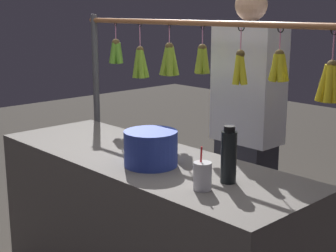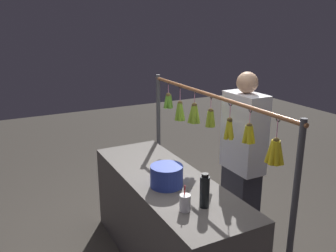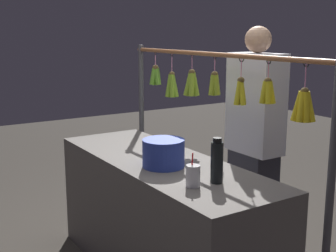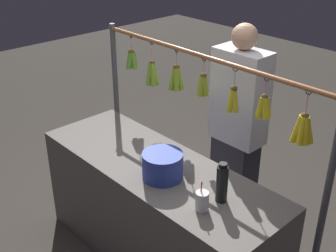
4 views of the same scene
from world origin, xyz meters
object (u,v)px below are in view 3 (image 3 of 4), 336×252
water_bottle (217,161)px  vendor_person (254,148)px  blue_bucket (163,153)px  drink_cup (193,176)px

water_bottle → vendor_person: size_ratio=0.15×
blue_bucket → drink_cup: 0.42m
drink_cup → vendor_person: vendor_person is taller
drink_cup → vendor_person: size_ratio=0.11×
drink_cup → vendor_person: (0.44, -0.87, -0.05)m
drink_cup → vendor_person: 0.97m
vendor_person → drink_cup: bearing=117.0°
water_bottle → drink_cup: 0.17m
water_bottle → vendor_person: 0.86m
blue_bucket → drink_cup: size_ratio=1.41×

